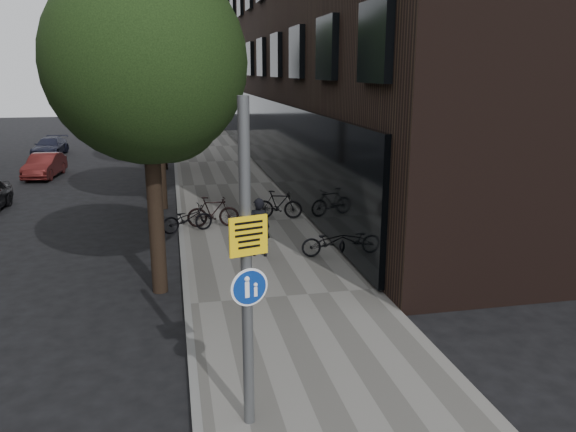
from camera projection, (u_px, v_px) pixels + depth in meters
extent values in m
plane|color=black|center=(311.00, 377.00, 9.69)|extent=(120.00, 120.00, 0.00)
cube|color=slate|center=(247.00, 223.00, 19.20)|extent=(4.50, 60.00, 0.12)
cube|color=slate|center=(181.00, 227.00, 18.75)|extent=(0.15, 60.00, 0.13)
cylinder|color=black|center=(157.00, 227.00, 13.03)|extent=(0.36, 0.36, 3.20)
sphere|color=black|center=(146.00, 62.00, 12.10)|extent=(4.40, 4.40, 4.40)
sphere|color=black|center=(168.00, 107.00, 13.19)|extent=(2.64, 2.64, 2.64)
cylinder|color=black|center=(161.00, 167.00, 21.09)|extent=(0.36, 0.36, 3.20)
sphere|color=black|center=(155.00, 65.00, 20.15)|extent=(5.00, 5.00, 5.00)
sphere|color=black|center=(168.00, 93.00, 21.24)|extent=(3.00, 3.00, 3.00)
cylinder|color=black|center=(163.00, 139.00, 29.61)|extent=(0.36, 0.36, 3.20)
sphere|color=black|center=(159.00, 67.00, 28.68)|extent=(5.00, 5.00, 5.00)
sphere|color=black|center=(168.00, 86.00, 29.77)|extent=(3.00, 3.00, 3.00)
cylinder|color=#595B5E|center=(246.00, 271.00, 7.68)|extent=(0.16, 0.16, 4.71)
cube|color=gold|center=(246.00, 234.00, 7.54)|extent=(0.53, 0.17, 0.54)
cylinder|color=navy|center=(247.00, 285.00, 7.73)|extent=(0.47, 0.14, 0.48)
cylinder|color=white|center=(247.00, 285.00, 7.73)|extent=(0.53, 0.16, 0.54)
imported|color=black|center=(259.00, 227.00, 15.45)|extent=(0.67, 0.52, 1.65)
imported|color=black|center=(330.00, 242.00, 15.51)|extent=(1.63, 0.68, 0.84)
imported|color=black|center=(279.00, 204.00, 19.49)|extent=(1.70, 0.87, 0.98)
imported|color=black|center=(187.00, 219.00, 17.85)|extent=(1.76, 1.02, 0.87)
imported|color=black|center=(213.00, 212.00, 18.42)|extent=(1.72, 0.58, 1.02)
imported|color=maroon|center=(45.00, 166.00, 27.61)|extent=(1.60, 3.64, 1.16)
imported|color=#1C1E32|center=(50.00, 147.00, 34.65)|extent=(1.87, 3.95, 1.11)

